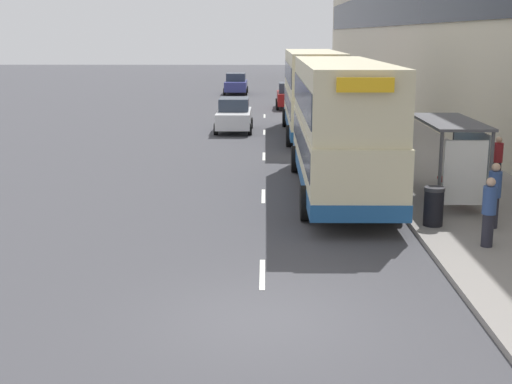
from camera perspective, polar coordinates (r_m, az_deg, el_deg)
ground_plane at (r=13.37m, az=0.45°, el=-10.15°), size 220.00×220.00×0.00m
pavement at (r=51.49m, az=8.00°, el=6.76°), size 5.00×93.00×0.14m
lane_mark_0 at (r=15.72m, az=0.51°, el=-6.59°), size 0.12×2.00×0.01m
lane_mark_1 at (r=23.11m, az=0.59°, el=-0.34°), size 0.12×2.00×0.01m
lane_mark_2 at (r=30.63m, az=0.64°, el=2.86°), size 0.12×2.00×0.01m
lane_mark_3 at (r=38.22m, az=0.67°, el=4.80°), size 0.12×2.00×0.01m
lane_mark_4 at (r=45.83m, az=0.68°, el=6.09°), size 0.12×2.00×0.01m
bus_shelter at (r=22.07m, az=15.78°, el=3.52°), size 1.60×4.20×2.48m
double_decker_bus_near at (r=23.26m, az=6.75°, el=5.36°), size 2.85×11.19×4.30m
double_decker_bus_ahead at (r=36.69m, az=4.54°, el=8.02°), size 2.85×11.29×4.30m
car_0 at (r=62.95m, az=-1.61°, el=8.65°), size 2.06×4.50×1.80m
car_1 at (r=50.54m, az=2.76°, el=7.69°), size 2.01×4.02×1.82m
car_2 at (r=38.55m, az=-1.77°, el=6.17°), size 1.98×4.39×1.78m
pedestrian_at_shelter at (r=17.90m, az=18.13°, el=-1.50°), size 0.34×0.34×1.70m
pedestrian_1 at (r=26.05m, az=10.80°, el=3.22°), size 0.35×0.35×1.75m
pedestrian_2 at (r=24.75m, az=11.75°, el=2.67°), size 0.34×0.34×1.73m
pedestrian_3 at (r=19.69m, az=18.51°, el=-0.22°), size 0.34×0.34×1.74m
pedestrian_4 at (r=25.39m, az=18.76°, el=2.41°), size 0.33×0.33×1.65m
litter_bin at (r=19.55m, az=14.02°, el=-1.11°), size 0.55×0.55×1.05m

